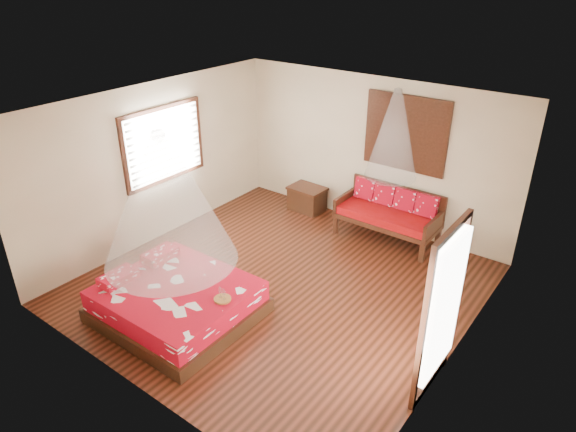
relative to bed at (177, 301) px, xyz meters
The scene contains 10 objects.
room 2.02m from the bed, 65.08° to the left, with size 5.54×5.54×2.84m.
bed is the anchor object (origin of this frame).
daybed 4.13m from the bed, 70.98° to the left, with size 1.82×0.81×0.95m.
storage_chest 3.99m from the bed, 97.38° to the left, with size 0.73×0.54×0.49m.
shutter_panel 4.73m from the bed, 72.38° to the left, with size 1.52×0.06×1.32m.
window_left 3.01m from the bed, 139.55° to the left, with size 0.10×1.74×1.34m.
glazed_door 3.63m from the bed, 14.93° to the left, with size 0.08×1.02×2.16m.
wine_tray 0.83m from the bed, 12.46° to the left, with size 0.23×0.23×0.19m.
mosquito_net_main 1.60m from the bed, ahead, with size 1.77×1.77×1.80m, color white.
mosquito_net_daybed 4.36m from the bed, 70.36° to the left, with size 0.88×0.88×1.50m, color white.
Camera 1 is at (4.14, -5.32, 4.62)m, focal length 32.00 mm.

